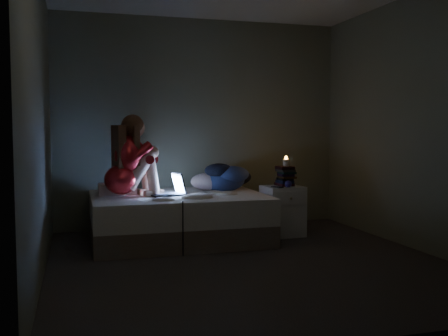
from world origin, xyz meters
name	(u,v)px	position (x,y,z in m)	size (l,w,h in m)	color
floor	(248,263)	(0.00, 0.00, -0.01)	(3.60, 3.80, 0.02)	black
wall_back	(200,124)	(0.00, 1.91, 1.30)	(3.60, 0.02, 2.60)	#626955
wall_front	(359,115)	(0.00, -1.91, 1.30)	(3.60, 0.02, 2.60)	#626955
wall_left	(38,120)	(-1.81, 0.00, 1.30)	(0.02, 3.80, 2.60)	#626955
wall_right	(420,122)	(1.81, 0.00, 1.30)	(0.02, 3.80, 2.60)	#626955
bed	(178,217)	(-0.45, 1.10, 0.26)	(1.86, 1.40, 0.51)	beige
pillow	(117,189)	(-1.09, 1.29, 0.57)	(0.40, 0.29, 0.12)	white
woman	(121,156)	(-1.07, 1.02, 0.95)	(0.54, 0.35, 0.88)	maroon
laptop	(166,184)	(-0.59, 1.03, 0.64)	(0.36, 0.25, 0.25)	black
clothes_pile	(223,176)	(0.14, 1.39, 0.68)	(0.55, 0.44, 0.33)	navy
nightstand	(283,211)	(0.76, 1.04, 0.29)	(0.43, 0.38, 0.57)	silver
book_stack	(286,175)	(0.82, 1.07, 0.70)	(0.19, 0.25, 0.25)	black
candle	(286,161)	(0.82, 1.07, 0.86)	(0.07, 0.07, 0.08)	beige
phone	(276,187)	(0.64, 0.93, 0.58)	(0.07, 0.14, 0.01)	black
blue_orb	(287,184)	(0.76, 0.89, 0.61)	(0.08, 0.08, 0.08)	navy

